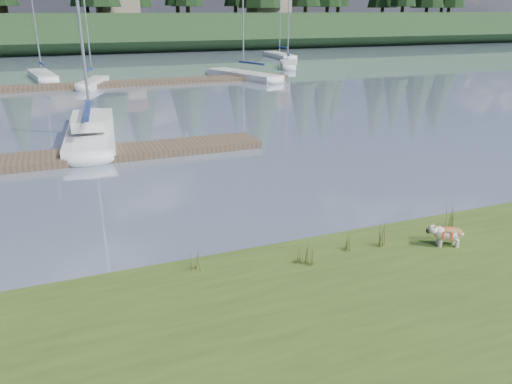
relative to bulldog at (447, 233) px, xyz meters
name	(u,v)px	position (x,y,z in m)	size (l,w,h in m)	color
ground	(111,86)	(-4.25, 33.09, -0.67)	(200.00, 200.00, 0.00)	gray
bank	(359,373)	(-4.25, -2.91, -0.50)	(60.00, 9.00, 0.35)	#39511B
ridge	(78,32)	(-4.25, 76.09, 1.83)	(200.00, 20.00, 5.00)	#1C3319
bulldog	(447,233)	(0.00, 0.00, 0.00)	(0.87, 0.59, 0.52)	silver
sailboat_main	(91,126)	(-6.91, 16.47, -0.25)	(2.95, 10.34, 14.53)	white
dock_near	(65,158)	(-8.25, 12.09, -0.52)	(16.00, 2.00, 0.30)	#4C3D2C
dock_far	(136,83)	(-2.25, 33.09, -0.52)	(26.00, 2.20, 0.30)	#4C3D2C
sailboat_bg_1	(41,74)	(-9.40, 40.34, -0.35)	(2.73, 8.13, 11.91)	white
sailboat_bg_2	(95,82)	(-5.39, 33.62, -0.34)	(3.14, 5.84, 8.99)	white
sailboat_bg_3	(238,74)	(6.90, 34.41, -0.35)	(4.83, 9.62, 13.81)	white
sailboat_bg_4	(287,64)	(14.64, 40.61, -0.34)	(3.48, 6.42, 9.61)	white
sailboat_bg_5	(278,55)	(18.39, 51.66, -0.35)	(2.45, 8.95, 12.54)	white
weed_0	(311,254)	(-3.46, 0.34, -0.07)	(0.17, 0.14, 0.60)	#475B23
weed_1	(302,255)	(-3.61, 0.47, -0.12)	(0.17, 0.14, 0.49)	#475B23
weed_2	(384,236)	(-1.45, 0.49, -0.03)	(0.17, 0.14, 0.69)	#475B23
weed_3	(195,260)	(-5.89, 1.03, -0.09)	(0.17, 0.14, 0.56)	#475B23
weed_4	(349,242)	(-2.29, 0.65, -0.11)	(0.17, 0.14, 0.49)	#475B23
weed_5	(449,218)	(0.76, 0.80, -0.04)	(0.17, 0.14, 0.67)	#475B23
mud_lip	(258,259)	(-4.25, 1.49, -0.60)	(60.00, 0.50, 0.14)	#33281C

